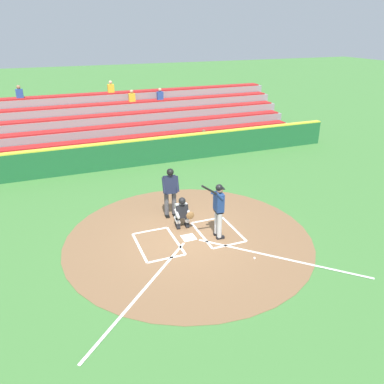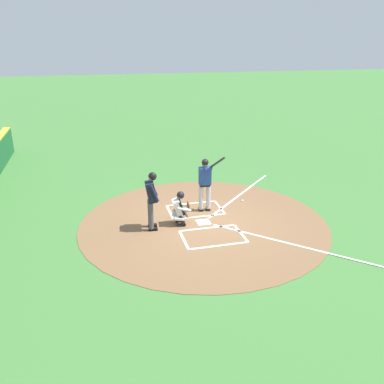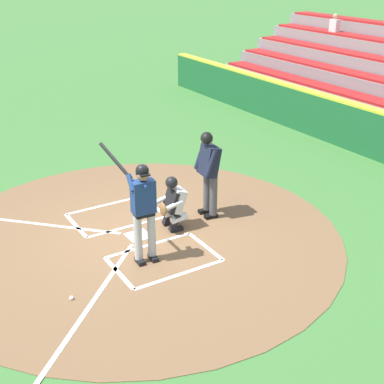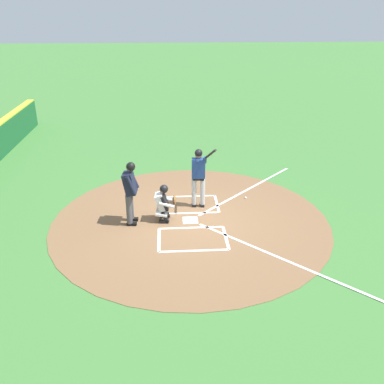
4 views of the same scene
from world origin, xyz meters
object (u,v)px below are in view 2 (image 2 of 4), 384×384
Objects in this scene: batter at (205,181)px; plate_umpire at (151,197)px; baseball at (242,201)px; catcher at (180,207)px.

plate_umpire is at bearing -64.64° from batter.
plate_umpire is at bearing -68.32° from baseball.
catcher is 15.27× the size of baseball.
plate_umpire is (0.94, -1.99, -0.02)m from batter.
plate_umpire is 3.96m from baseball.
baseball is at bearing 111.68° from plate_umpire.
plate_umpire is (0.11, -0.92, 0.49)m from catcher.
catcher is 2.99m from baseball.
plate_umpire reaches higher than catcher.
catcher is 0.61× the size of plate_umpire.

